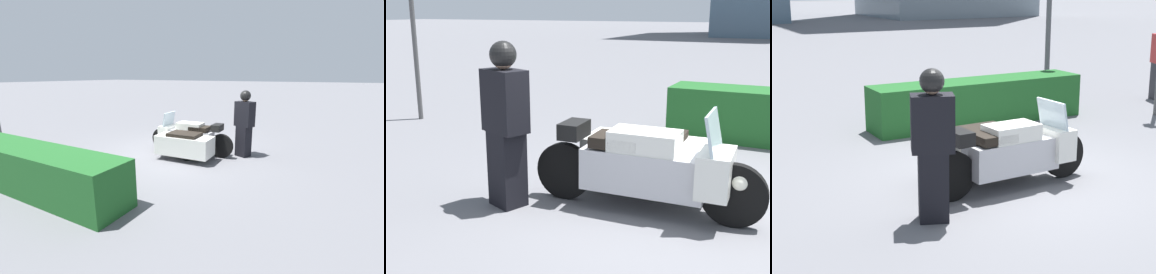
% 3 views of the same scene
% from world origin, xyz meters
% --- Properties ---
extents(ground_plane, '(160.00, 160.00, 0.00)m').
position_xyz_m(ground_plane, '(0.00, 0.00, 0.00)').
color(ground_plane, slate).
extents(police_motorcycle, '(2.53, 1.23, 1.16)m').
position_xyz_m(police_motorcycle, '(-0.31, 0.07, 0.47)').
color(police_motorcycle, black).
rests_on(police_motorcycle, ground).
extents(officer_rider, '(0.57, 0.46, 1.82)m').
position_xyz_m(officer_rider, '(-1.74, -0.75, 0.96)').
color(officer_rider, black).
rests_on(officer_rider, ground).
extents(hedge_bush_curbside, '(4.42, 0.88, 0.87)m').
position_xyz_m(hedge_bush_curbside, '(1.21, 3.31, 0.43)').
color(hedge_bush_curbside, '#1E5623').
rests_on(hedge_bush_curbside, ground).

